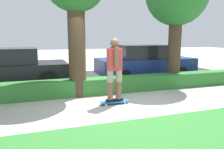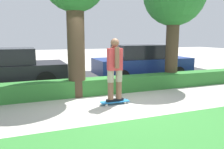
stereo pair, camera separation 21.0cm
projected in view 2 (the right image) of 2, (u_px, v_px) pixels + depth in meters
The scene contains 7 objects.
ground_plane at pixel (120, 107), 6.01m from camera, with size 60.00×60.00×0.00m, color #ADA89E.
street_asphalt at pixel (84, 80), 9.89m from camera, with size 15.28×5.00×0.01m.
hedge_row at pixel (102, 86), 7.44m from camera, with size 15.28×0.60×0.53m.
skateboard at pixel (115, 102), 6.26m from camera, with size 0.84×0.24×0.08m.
skater_person at pixel (115, 68), 6.09m from camera, with size 0.51×0.46×1.78m.
parked_car_front at pixel (8, 68), 8.03m from camera, with size 4.01×1.99×1.50m.
parked_car_middle at pixel (142, 62), 9.96m from camera, with size 4.40×1.84×1.56m.
Camera 2 is at (-2.25, -5.33, 1.89)m, focal length 35.00 mm.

